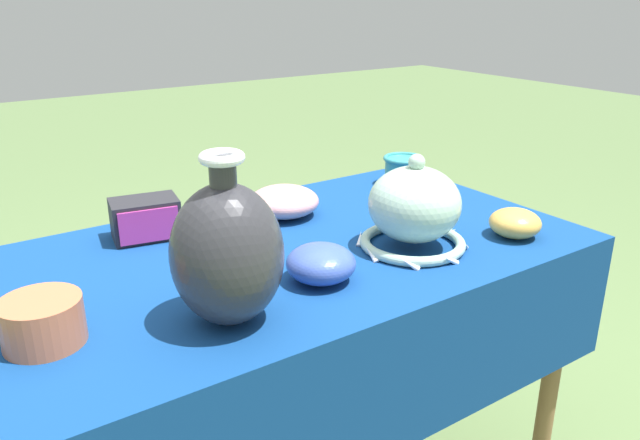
{
  "coord_description": "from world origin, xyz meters",
  "views": [
    {
      "loc": [
        -0.63,
        -1.06,
        1.26
      ],
      "look_at": [
        0.0,
        -0.14,
        0.84
      ],
      "focal_mm": 35.0,
      "sensor_mm": 36.0,
      "label": 1
    }
  ],
  "objects_px": {
    "vase_dome_bell": "(414,210)",
    "cup_wide_teal": "(403,169)",
    "pot_squat_terracotta": "(42,322)",
    "vase_tall_bulbous": "(227,253)",
    "bowl_shallow_cobalt": "(321,263)",
    "bowl_shallow_rose": "(284,201)",
    "mosaic_tile_box": "(145,219)",
    "bowl_shallow_ochre": "(515,223)"
  },
  "relations": [
    {
      "from": "vase_dome_bell",
      "to": "cup_wide_teal",
      "type": "height_order",
      "value": "vase_dome_bell"
    },
    {
      "from": "vase_tall_bulbous",
      "to": "vase_dome_bell",
      "type": "height_order",
      "value": "vase_tall_bulbous"
    },
    {
      "from": "bowl_shallow_cobalt",
      "to": "pot_squat_terracotta",
      "type": "distance_m",
      "value": 0.49
    },
    {
      "from": "vase_tall_bulbous",
      "to": "cup_wide_teal",
      "type": "height_order",
      "value": "vase_tall_bulbous"
    },
    {
      "from": "bowl_shallow_cobalt",
      "to": "bowl_shallow_ochre",
      "type": "relative_size",
      "value": 1.16
    },
    {
      "from": "mosaic_tile_box",
      "to": "vase_tall_bulbous",
      "type": "bearing_deg",
      "value": -81.48
    },
    {
      "from": "bowl_shallow_cobalt",
      "to": "pot_squat_terracotta",
      "type": "relative_size",
      "value": 1.05
    },
    {
      "from": "cup_wide_teal",
      "to": "vase_tall_bulbous",
      "type": "bearing_deg",
      "value": -150.92
    },
    {
      "from": "vase_tall_bulbous",
      "to": "bowl_shallow_rose",
      "type": "xyz_separation_m",
      "value": [
        0.34,
        0.39,
        -0.09
      ]
    },
    {
      "from": "vase_dome_bell",
      "to": "mosaic_tile_box",
      "type": "relative_size",
      "value": 1.51
    },
    {
      "from": "vase_tall_bulbous",
      "to": "bowl_shallow_cobalt",
      "type": "relative_size",
      "value": 2.18
    },
    {
      "from": "vase_dome_bell",
      "to": "cup_wide_teal",
      "type": "distance_m",
      "value": 0.46
    },
    {
      "from": "vase_dome_bell",
      "to": "bowl_shallow_ochre",
      "type": "height_order",
      "value": "vase_dome_bell"
    },
    {
      "from": "bowl_shallow_cobalt",
      "to": "mosaic_tile_box",
      "type": "bearing_deg",
      "value": 116.34
    },
    {
      "from": "cup_wide_teal",
      "to": "bowl_shallow_rose",
      "type": "bearing_deg",
      "value": -175.94
    },
    {
      "from": "bowl_shallow_rose",
      "to": "pot_squat_terracotta",
      "type": "bearing_deg",
      "value": -154.85
    },
    {
      "from": "bowl_shallow_rose",
      "to": "pot_squat_terracotta",
      "type": "xyz_separation_m",
      "value": [
        -0.61,
        -0.29,
        0.0
      ]
    },
    {
      "from": "vase_dome_bell",
      "to": "pot_squat_terracotta",
      "type": "relative_size",
      "value": 1.89
    },
    {
      "from": "pot_squat_terracotta",
      "to": "vase_tall_bulbous",
      "type": "bearing_deg",
      "value": -20.05
    },
    {
      "from": "vase_dome_bell",
      "to": "mosaic_tile_box",
      "type": "distance_m",
      "value": 0.59
    },
    {
      "from": "vase_tall_bulbous",
      "to": "bowl_shallow_rose",
      "type": "height_order",
      "value": "vase_tall_bulbous"
    },
    {
      "from": "vase_dome_bell",
      "to": "cup_wide_teal",
      "type": "relative_size",
      "value": 2.09
    },
    {
      "from": "cup_wide_teal",
      "to": "bowl_shallow_rose",
      "type": "relative_size",
      "value": 0.67
    },
    {
      "from": "cup_wide_teal",
      "to": "bowl_shallow_ochre",
      "type": "height_order",
      "value": "cup_wide_teal"
    },
    {
      "from": "mosaic_tile_box",
      "to": "bowl_shallow_rose",
      "type": "bearing_deg",
      "value": 1.36
    },
    {
      "from": "mosaic_tile_box",
      "to": "bowl_shallow_ochre",
      "type": "height_order",
      "value": "mosaic_tile_box"
    },
    {
      "from": "vase_dome_bell",
      "to": "bowl_shallow_rose",
      "type": "distance_m",
      "value": 0.35
    },
    {
      "from": "pot_squat_terracotta",
      "to": "bowl_shallow_cobalt",
      "type": "bearing_deg",
      "value": -7.17
    },
    {
      "from": "vase_tall_bulbous",
      "to": "vase_dome_bell",
      "type": "distance_m",
      "value": 0.47
    },
    {
      "from": "vase_tall_bulbous",
      "to": "pot_squat_terracotta",
      "type": "distance_m",
      "value": 0.3
    },
    {
      "from": "bowl_shallow_rose",
      "to": "pot_squat_terracotta",
      "type": "relative_size",
      "value": 1.35
    },
    {
      "from": "vase_tall_bulbous",
      "to": "bowl_shallow_rose",
      "type": "distance_m",
      "value": 0.52
    },
    {
      "from": "bowl_shallow_cobalt",
      "to": "vase_tall_bulbous",
      "type": "bearing_deg",
      "value": -169.51
    },
    {
      "from": "vase_tall_bulbous",
      "to": "mosaic_tile_box",
      "type": "xyz_separation_m",
      "value": [
        0.01,
        0.44,
        -0.08
      ]
    },
    {
      "from": "cup_wide_teal",
      "to": "pot_squat_terracotta",
      "type": "distance_m",
      "value": 1.07
    },
    {
      "from": "vase_dome_bell",
      "to": "bowl_shallow_rose",
      "type": "bearing_deg",
      "value": 110.87
    },
    {
      "from": "mosaic_tile_box",
      "to": "bowl_shallow_rose",
      "type": "xyz_separation_m",
      "value": [
        0.33,
        -0.05,
        -0.01
      ]
    },
    {
      "from": "vase_tall_bulbous",
      "to": "bowl_shallow_ochre",
      "type": "height_order",
      "value": "vase_tall_bulbous"
    },
    {
      "from": "mosaic_tile_box",
      "to": "pot_squat_terracotta",
      "type": "bearing_deg",
      "value": -120.02
    },
    {
      "from": "bowl_shallow_rose",
      "to": "bowl_shallow_ochre",
      "type": "bearing_deg",
      "value": -48.92
    },
    {
      "from": "bowl_shallow_ochre",
      "to": "cup_wide_teal",
      "type": "bearing_deg",
      "value": 82.96
    },
    {
      "from": "vase_tall_bulbous",
      "to": "cup_wide_teal",
      "type": "distance_m",
      "value": 0.86
    }
  ]
}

